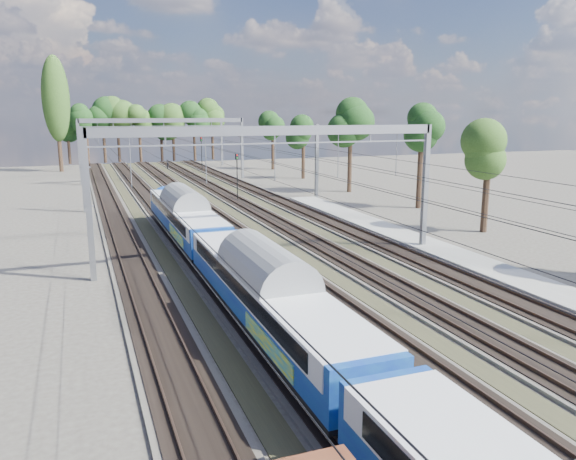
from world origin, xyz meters
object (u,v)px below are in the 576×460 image
object	(u,v)px
worker	(168,164)
signal_far	(202,150)
signal_near	(237,171)
emu_train	(269,286)

from	to	relation	value
worker	signal_far	distance (m)	8.00
worker	signal_far	bearing A→B (deg)	-147.04
worker	signal_near	xyz separation A→B (m)	(1.82, -39.22, 2.51)
signal_near	signal_far	xyz separation A→B (m)	(3.09, 33.54, 0.27)
worker	signal_far	xyz separation A→B (m)	(4.91, -5.68, 2.78)
emu_train	worker	size ratio (longest dim) A/B	35.21
emu_train	signal_far	size ratio (longest dim) A/B	10.40
emu_train	worker	bearing A→B (deg)	84.53
worker	emu_train	bearing A→B (deg)	166.66
emu_train	signal_near	xyz separation A→B (m)	(9.27, 38.60, 0.93)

